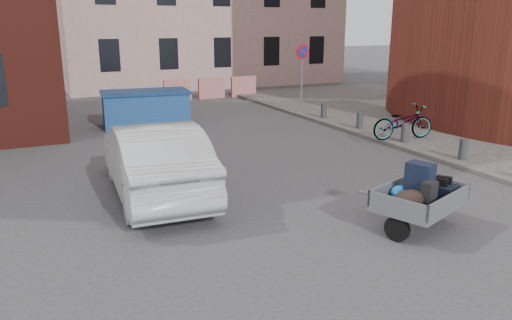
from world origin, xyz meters
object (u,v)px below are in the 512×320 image
trailer (419,197)px  dumpster (146,108)px  silver_car (155,159)px  bicycle (403,122)px

trailer → dumpster: size_ratio=0.63×
silver_car → bicycle: bearing=-165.7°
dumpster → silver_car: 7.63m
silver_car → trailer: bearing=137.8°
trailer → bicycle: bearing=31.1°
dumpster → bicycle: dumpster is taller
trailer → dumpster: 11.48m
dumpster → silver_car: (-1.57, -7.46, 0.15)m
trailer → silver_car: 5.33m
trailer → bicycle: trailer is taller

